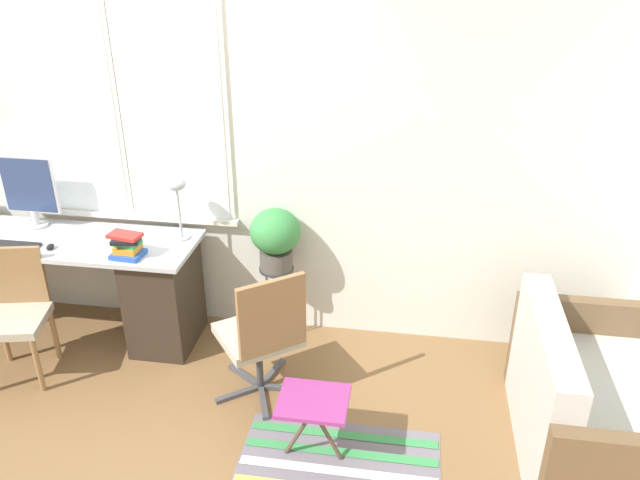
% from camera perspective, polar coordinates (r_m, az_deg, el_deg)
% --- Properties ---
extents(ground_plane, '(14.00, 14.00, 0.00)m').
position_cam_1_polar(ground_plane, '(4.50, -14.67, -11.10)').
color(ground_plane, brown).
extents(wall_back_with_window, '(9.00, 0.12, 2.70)m').
position_cam_1_polar(wall_back_with_window, '(4.45, -13.50, 8.43)').
color(wall_back_with_window, silver).
rests_on(wall_back_with_window, ground_plane).
extents(desk, '(2.15, 0.61, 0.77)m').
position_cam_1_polar(desk, '(4.88, -23.20, -3.55)').
color(desk, '#B2B7BC').
rests_on(desk, ground_plane).
extents(monitor, '(0.40, 0.16, 0.52)m').
position_cam_1_polar(monitor, '(4.83, -25.02, 4.21)').
color(monitor, silver).
rests_on(monitor, desk).
extents(keyboard, '(0.34, 0.12, 0.02)m').
position_cam_1_polar(keyboard, '(4.66, -26.18, -0.49)').
color(keyboard, black).
rests_on(keyboard, desk).
extents(mouse, '(0.04, 0.07, 0.04)m').
position_cam_1_polar(mouse, '(4.52, -23.43, -0.57)').
color(mouse, black).
rests_on(mouse, desk).
extents(desk_lamp, '(0.13, 0.13, 0.44)m').
position_cam_1_polar(desk_lamp, '(4.28, -12.94, 4.34)').
color(desk_lamp, '#ADADB2').
rests_on(desk_lamp, desk).
extents(book_stack, '(0.23, 0.18, 0.16)m').
position_cam_1_polar(book_stack, '(4.23, -17.22, -0.50)').
color(book_stack, '#2851B2').
rests_on(book_stack, desk).
extents(desk_chair_wooden, '(0.47, 0.48, 0.86)m').
position_cam_1_polar(desk_chair_wooden, '(4.53, -26.09, -5.87)').
color(desk_chair_wooden, olive).
rests_on(desk_chair_wooden, ground_plane).
extents(office_chair_swivel, '(0.63, 0.64, 0.92)m').
position_cam_1_polar(office_chair_swivel, '(3.85, -5.26, -8.57)').
color(office_chair_swivel, '#47474C').
rests_on(office_chair_swivel, ground_plane).
extents(couch_loveseat, '(0.74, 1.28, 0.84)m').
position_cam_1_polar(couch_loveseat, '(3.86, 23.02, -14.19)').
color(couch_loveseat, beige).
rests_on(couch_loveseat, ground_plane).
extents(plant_stand, '(0.24, 0.24, 0.56)m').
position_cam_1_polar(plant_stand, '(4.41, -3.97, -3.31)').
color(plant_stand, '#333338').
rests_on(plant_stand, ground_plane).
extents(potted_plant, '(0.35, 0.35, 0.44)m').
position_cam_1_polar(potted_plant, '(4.27, -4.10, 0.40)').
color(potted_plant, '#514C47').
rests_on(potted_plant, plant_stand).
extents(floor_rug_striped, '(1.12, 0.77, 0.01)m').
position_cam_1_polar(floor_rug_striped, '(3.66, 1.61, -20.38)').
color(floor_rug_striped, slate).
rests_on(floor_rug_striped, ground_plane).
extents(folding_stool, '(0.38, 0.32, 0.41)m').
position_cam_1_polar(folding_stool, '(3.49, -0.62, -14.88)').
color(folding_stool, '#93337A').
rests_on(folding_stool, ground_plane).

